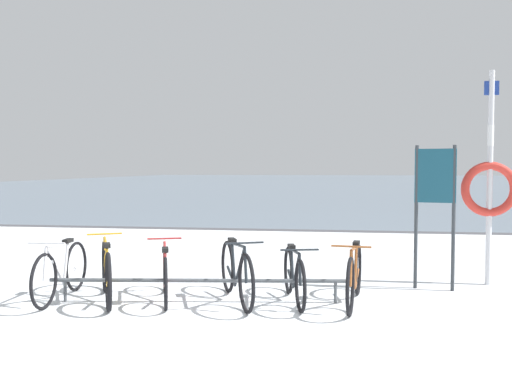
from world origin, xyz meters
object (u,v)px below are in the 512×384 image
object	(u,v)px
bicycle_2	(165,274)
bicycle_5	(354,276)
bicycle_4	(294,276)
info_sign	(435,192)
bicycle_0	(61,271)
bicycle_3	(236,273)
rescue_post	(490,185)
bicycle_1	(106,272)

from	to	relation	value
bicycle_2	bicycle_5	bearing A→B (deg)	2.90
bicycle_4	info_sign	xyz separation A→B (m)	(1.89, 0.98, 1.03)
bicycle_0	bicycle_5	size ratio (longest dim) A/B	0.94
bicycle_0	bicycle_3	bearing A→B (deg)	4.90
bicycle_3	bicycle_5	distance (m)	1.48
bicycle_5	rescue_post	size ratio (longest dim) A/B	0.56
bicycle_5	info_sign	bearing A→B (deg)	40.98
bicycle_1	bicycle_3	bearing A→B (deg)	6.18
bicycle_2	bicycle_5	xyz separation A→B (m)	(2.40, 0.12, 0.02)
bicycle_4	rescue_post	world-z (taller)	rescue_post
bicycle_0	bicycle_3	world-z (taller)	bicycle_3
bicycle_3	bicycle_4	size ratio (longest dim) A/B	1.06
bicycle_1	bicycle_4	size ratio (longest dim) A/B	1.01
bicycle_5	bicycle_4	bearing A→B (deg)	179.31
bicycle_0	rescue_post	distance (m)	6.07
bicycle_0	rescue_post	world-z (taller)	rescue_post
bicycle_4	rescue_post	xyz separation A→B (m)	(2.74, 1.41, 1.12)
bicycle_0	bicycle_1	size ratio (longest dim) A/B	1.04
bicycle_1	bicycle_3	world-z (taller)	bicycle_3
info_sign	bicycle_4	bearing A→B (deg)	-152.57
bicycle_3	bicycle_5	size ratio (longest dim) A/B	0.95
bicycle_2	bicycle_3	distance (m)	0.92
bicycle_1	bicycle_3	xyz separation A→B (m)	(1.66, 0.18, 0.00)
bicycle_2	bicycle_0	bearing A→B (deg)	-173.73
bicycle_1	bicycle_4	bearing A→B (deg)	6.31
bicycle_4	bicycle_5	bearing A→B (deg)	-0.69
bicycle_3	rescue_post	xyz separation A→B (m)	(3.46, 1.49, 1.09)
bicycle_0	bicycle_1	bearing A→B (deg)	1.39
bicycle_4	bicycle_5	size ratio (longest dim) A/B	0.90
bicycle_1	rescue_post	xyz separation A→B (m)	(5.12, 1.67, 1.09)
bicycle_1	rescue_post	distance (m)	5.50
bicycle_2	info_sign	size ratio (longest dim) A/B	0.76
bicycle_1	info_sign	distance (m)	4.57
bicycle_0	bicycle_2	xyz separation A→B (m)	(1.35, 0.15, -0.02)
bicycle_2	bicycle_5	world-z (taller)	bicycle_5
bicycle_1	bicycle_5	bearing A→B (deg)	4.64
bicycle_2	bicycle_4	bearing A→B (deg)	4.53
bicycle_3	rescue_post	world-z (taller)	rescue_post
bicycle_4	rescue_post	size ratio (longest dim) A/B	0.50
bicycle_2	bicycle_1	bearing A→B (deg)	-169.75
bicycle_2	bicycle_3	xyz separation A→B (m)	(0.92, 0.05, 0.03)
bicycle_0	bicycle_3	xyz separation A→B (m)	(2.27, 0.19, 0.01)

